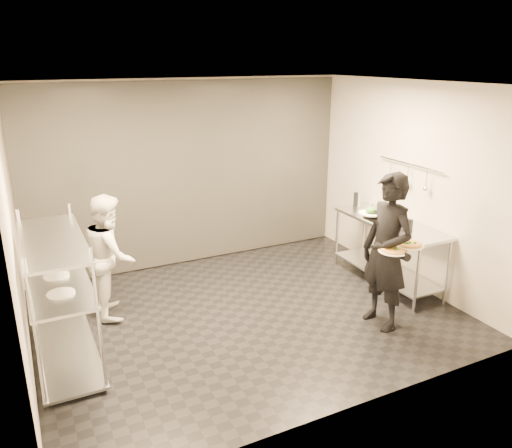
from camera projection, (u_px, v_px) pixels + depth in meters
name	position (u px, v px, depth m)	size (l,w,h in m)	color
room_shell	(211.00, 186.00, 6.83)	(5.00, 4.00, 2.80)	black
pass_rack	(59.00, 294.00, 5.13)	(0.60, 1.60, 1.50)	silver
prep_counter	(388.00, 241.00, 6.99)	(0.60, 1.80, 0.92)	silver
utensil_rail	(408.00, 175.00, 6.80)	(0.07, 1.20, 0.31)	silver
waiter	(387.00, 252.00, 5.77)	(0.68, 0.45, 1.87)	black
chef	(110.00, 255.00, 6.11)	(0.75, 0.58, 1.54)	silver
pizza_plate_near	(393.00, 250.00, 5.55)	(0.33, 0.33, 0.05)	white
pizza_plate_far	(410.00, 244.00, 5.65)	(0.32, 0.32, 0.05)	white
salad_plate	(371.00, 212.00, 5.84)	(0.28, 0.28, 0.07)	white
pos_monitor	(403.00, 224.00, 6.49)	(0.05, 0.25, 0.18)	black
bottle_green	(370.00, 209.00, 7.07)	(0.06, 0.06, 0.21)	gray
bottle_clear	(359.00, 200.00, 7.57)	(0.06, 0.06, 0.19)	gray
bottle_dark	(356.00, 199.00, 7.54)	(0.06, 0.06, 0.22)	black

